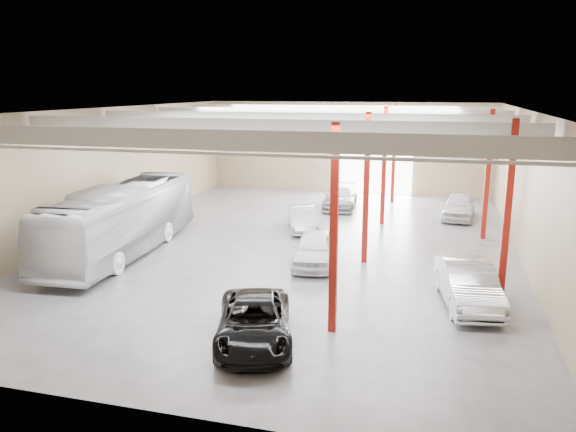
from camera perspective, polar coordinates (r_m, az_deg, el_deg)
The scene contains 8 objects.
depot_shell at distance 28.94m, azimuth 1.43°, elevation 6.79°, with size 22.12×32.12×7.06m.
coach_bus at distance 28.87m, azimuth -16.46°, elevation -0.34°, with size 2.87×12.25×3.41m, color silver.
black_sedan at distance 18.37m, azimuth -3.46°, elevation -10.68°, with size 2.34×5.08×1.41m, color black.
car_row_a at distance 26.08m, azimuth 2.70°, elevation -3.32°, with size 1.83×4.54×1.55m, color silver.
car_row_b at distance 32.34m, azimuth 1.46°, elevation -0.26°, with size 1.47×4.21×1.39m, color #B5B6BA.
car_row_c at distance 38.57m, azimuth 5.34°, elevation 1.90°, with size 2.07×5.08×1.47m, color gray.
car_right_near at distance 22.32m, azimuth 17.84°, elevation -6.60°, with size 1.77×5.09×1.68m, color silver.
car_right_far at distance 36.88m, azimuth 16.96°, elevation 0.95°, with size 1.84×4.58×1.56m, color silver.
Camera 1 is at (7.01, -27.46, 8.04)m, focal length 35.00 mm.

